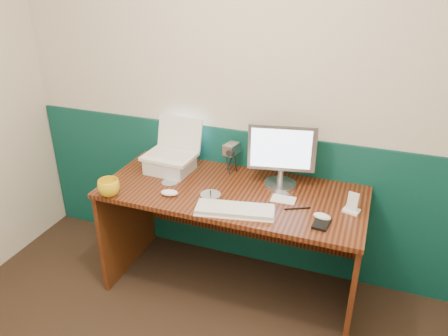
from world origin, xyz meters
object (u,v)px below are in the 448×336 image
at_px(camcorder, 231,158).
at_px(keyboard, 235,210).
at_px(laptop, 169,139).
at_px(monitor, 282,156).
at_px(desk, 232,241).
at_px(mug, 109,188).

bearing_deg(camcorder, keyboard, -56.78).
bearing_deg(keyboard, camcorder, 100.65).
distance_m(laptop, monitor, 0.73).
height_order(monitor, camcorder, monitor).
relative_size(desk, keyboard, 3.70).
xyz_separation_m(monitor, keyboard, (-0.16, -0.40, -0.19)).
bearing_deg(desk, keyboard, -67.86).
bearing_deg(camcorder, laptop, -150.14).
xyz_separation_m(desk, mug, (-0.67, -0.31, 0.43)).
relative_size(laptop, keyboard, 0.74).
distance_m(laptop, mug, 0.49).
xyz_separation_m(laptop, keyboard, (0.57, -0.34, -0.22)).
distance_m(monitor, keyboard, 0.47).
relative_size(monitor, mug, 3.11).
distance_m(keyboard, camcorder, 0.51).
bearing_deg(laptop, monitor, 7.36).
height_order(monitor, keyboard, monitor).
xyz_separation_m(keyboard, mug, (-0.77, -0.07, 0.04)).
xyz_separation_m(desk, laptop, (-0.48, 0.11, 0.61)).
distance_m(mug, camcorder, 0.80).
xyz_separation_m(desk, camcorder, (-0.09, 0.24, 0.48)).
bearing_deg(desk, camcorder, 111.19).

